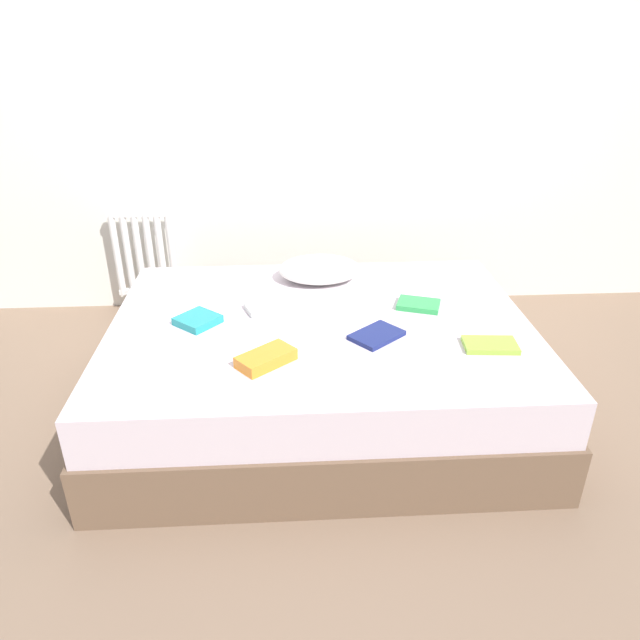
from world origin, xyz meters
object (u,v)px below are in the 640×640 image
Objects in this scene: textbook_green at (419,305)px; textbook_lime at (490,345)px; radiator at (144,253)px; bed at (321,367)px; textbook_white at (272,306)px; pillow at (319,269)px; textbook_teal at (198,320)px; textbook_navy at (377,335)px; textbook_orange at (266,358)px.

textbook_green is 0.89× the size of textbook_lime.
bed is at bearing -48.12° from radiator.
radiator is 2.31× the size of textbook_white.
pillow is 0.77m from textbook_teal.
pillow is (1.10, -0.71, 0.15)m from radiator.
textbook_teal is 0.37m from textbook_white.
pillow is 1.94× the size of textbook_lime.
bed is at bearing 103.63° from textbook_navy.
bed is 0.53m from textbook_orange.
textbook_navy is 1.32× the size of textbook_teal.
textbook_navy is 0.49m from textbook_lime.
textbook_lime is (0.96, 0.08, -0.01)m from textbook_orange.
pillow is at bearing 87.25° from bed.
textbook_orange reaches higher than bed.
textbook_orange is 0.89m from textbook_green.
bed is 8.09× the size of textbook_white.
textbook_teal reaches higher than textbook_green.
textbook_lime is (0.95, -0.44, -0.00)m from textbook_white.
textbook_navy is (0.24, -0.17, 0.26)m from bed.
bed is 8.39× the size of textbook_orange.
textbook_white reaches higher than bed.
textbook_lime is at bearing -34.92° from textbook_orange.
pillow is 1.05m from textbook_lime.
textbook_orange is 0.97m from textbook_lime.
radiator is 2.34m from textbook_lime.
radiator is at bearing 147.34° from pillow.
radiator is 1.36m from textbook_white.
radiator is 3.33× the size of textbook_teal.
pillow is at bearing 160.92° from textbook_green.
textbook_orange is at bearing 161.81° from textbook_navy.
bed is 0.40m from textbook_navy.
textbook_teal reaches higher than bed.
textbook_navy is 0.92× the size of textbook_white.
textbook_green is (1.57, -1.08, 0.10)m from radiator.
radiator is at bearing 64.09° from textbook_teal.
textbook_lime is (0.22, -0.42, -0.00)m from textbook_green.
textbook_white is (0.85, -1.06, 0.10)m from radiator.
pillow is at bearing 34.37° from textbook_white.
textbook_lime is at bearing -39.79° from radiator.
textbook_white is at bearing 48.62° from textbook_orange.
textbook_teal is 0.85× the size of textbook_green.
pillow is 1.85× the size of textbook_orange.
textbook_teal is (-0.81, 0.18, 0.01)m from textbook_navy.
textbook_green is (0.74, 0.50, -0.01)m from textbook_orange.
textbook_navy is at bearing 170.71° from textbook_lime.
bed is at bearing -92.75° from pillow.
pillow is 1.95× the size of textbook_navy.
textbook_navy is (1.32, -1.37, 0.10)m from radiator.
radiator reaches higher than bed.
textbook_orange reaches higher than textbook_navy.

